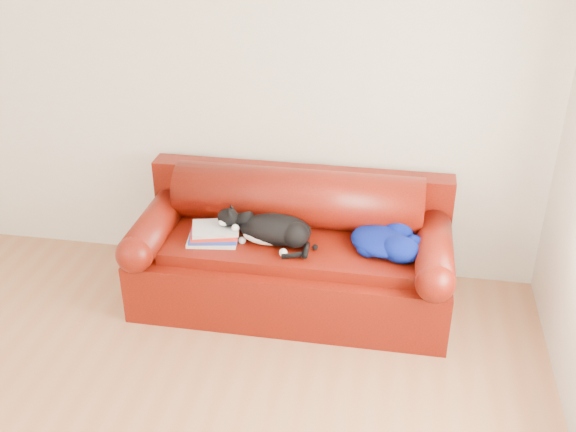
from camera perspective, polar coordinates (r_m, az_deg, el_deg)
name	(u,v)px	position (r m, az deg, el deg)	size (l,w,h in m)	color
room_shell	(124,160)	(2.81, -13.75, 4.59)	(4.52, 4.02, 2.61)	beige
sofa_base	(292,272)	(4.63, 0.31, -4.73)	(2.10, 0.90, 0.50)	#380204
sofa_back	(298,216)	(4.68, 0.82, 0.00)	(2.10, 1.01, 0.88)	#380204
book_stack	(214,233)	(4.48, -6.26, -1.47)	(0.35, 0.30, 0.10)	beige
cat	(274,230)	(4.40, -1.23, -1.21)	(0.64, 0.42, 0.25)	black
blanket	(385,240)	(4.38, 8.25, -2.01)	(0.54, 0.55, 0.16)	#020548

